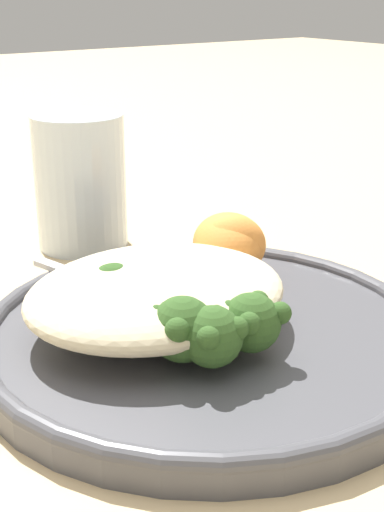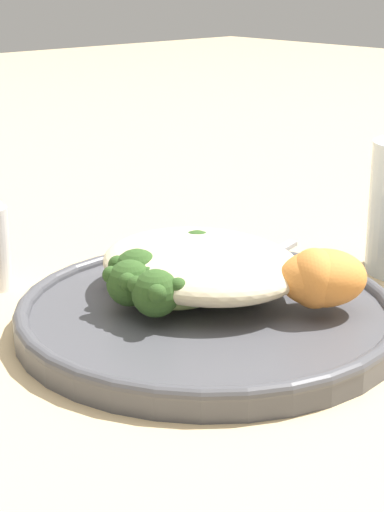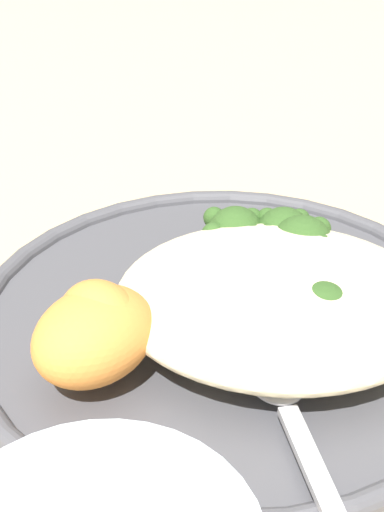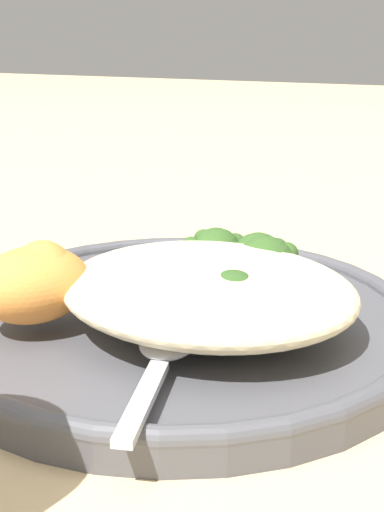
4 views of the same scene
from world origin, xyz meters
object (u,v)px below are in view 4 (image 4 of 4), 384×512
(quinoa_mound, at_px, (207,290))
(spoon, at_px, (164,352))
(broccoli_stalk_2, at_px, (236,293))
(sweet_potato_chunk_1, at_px, (44,279))
(broccoli_stalk_4, at_px, (239,273))
(broccoli_stalk_5, at_px, (235,268))
(broccoli_stalk_1, at_px, (223,304))
(plate, at_px, (179,319))
(broccoli_stalk_3, at_px, (227,286))
(broccoli_stalk_0, at_px, (193,304))
(broccoli_stalk_6, at_px, (207,261))
(sweet_potato_chunk_0, at_px, (34,285))

(quinoa_mound, distance_m, spoon, 0.06)
(broccoli_stalk_2, bearing_deg, sweet_potato_chunk_1, -163.86)
(broccoli_stalk_2, relative_size, broccoli_stalk_4, 1.02)
(broccoli_stalk_5, bearing_deg, spoon, -143.83)
(broccoli_stalk_4, bearing_deg, broccoli_stalk_1, -120.85)
(plate, distance_m, broccoli_stalk_3, 0.04)
(broccoli_stalk_4, distance_m, spoon, 0.09)
(broccoli_stalk_2, bearing_deg, quinoa_mound, -152.58)
(broccoli_stalk_2, relative_size, broccoli_stalk_3, 1.36)
(quinoa_mound, xyz_separation_m, broccoli_stalk_0, (0.00, 0.01, -0.01))
(broccoli_stalk_2, xyz_separation_m, broccoli_stalk_4, (0.01, -0.03, 0.00))
(broccoli_stalk_5, bearing_deg, broccoli_stalk_4, -114.12)
(broccoli_stalk_0, relative_size, broccoli_stalk_1, 1.06)
(broccoli_stalk_1, relative_size, broccoli_stalk_5, 0.80)
(broccoli_stalk_6, height_order, spoon, broccoli_stalk_6)
(broccoli_stalk_5, height_order, broccoli_stalk_6, same)
(broccoli_stalk_4, distance_m, broccoli_stalk_6, 0.03)
(broccoli_stalk_2, bearing_deg, broccoli_stalk_6, 123.36)
(spoon, bearing_deg, quinoa_mound, 165.47)
(broccoli_stalk_6, relative_size, sweet_potato_chunk_1, 1.81)
(broccoli_stalk_0, relative_size, broccoli_stalk_3, 1.25)
(broccoli_stalk_3, height_order, broccoli_stalk_5, broccoli_stalk_5)
(broccoli_stalk_0, height_order, broccoli_stalk_1, broccoli_stalk_1)
(broccoli_stalk_2, height_order, spoon, broccoli_stalk_2)
(broccoli_stalk_0, distance_m, broccoli_stalk_6, 0.07)
(plate, xyz_separation_m, quinoa_mound, (-0.03, 0.02, 0.03))
(broccoli_stalk_0, relative_size, broccoli_stalk_6, 1.06)
(quinoa_mound, xyz_separation_m, broccoli_stalk_1, (-0.01, 0.01, -0.00))
(quinoa_mound, height_order, broccoli_stalk_1, same)
(broccoli_stalk_1, height_order, broccoli_stalk_6, broccoli_stalk_1)
(broccoli_stalk_4, bearing_deg, plate, 174.37)
(quinoa_mound, relative_size, sweet_potato_chunk_1, 3.57)
(broccoli_stalk_1, xyz_separation_m, broccoli_stalk_5, (0.02, -0.06, -0.00))
(broccoli_stalk_6, bearing_deg, sweet_potato_chunk_1, 156.84)
(broccoli_stalk_2, xyz_separation_m, sweet_potato_chunk_1, (0.10, 0.04, 0.01))
(broccoli_stalk_2, xyz_separation_m, broccoli_stalk_3, (0.01, -0.02, -0.00))
(plate, xyz_separation_m, broccoli_stalk_4, (-0.03, -0.02, 0.03))
(broccoli_stalk_1, bearing_deg, broccoli_stalk_3, 126.83)
(broccoli_stalk_0, relative_size, spoon, 0.80)
(quinoa_mound, bearing_deg, broccoli_stalk_6, -66.23)
(broccoli_stalk_3, distance_m, sweet_potato_chunk_0, 0.11)
(broccoli_stalk_2, xyz_separation_m, broccoli_stalk_6, (0.04, -0.05, 0.00))
(broccoli_stalk_3, bearing_deg, spoon, -120.67)
(broccoli_stalk_4, relative_size, broccoli_stalk_5, 0.91)
(quinoa_mound, xyz_separation_m, sweet_potato_chunk_1, (0.09, 0.03, 0.00))
(plate, height_order, broccoli_stalk_5, broccoli_stalk_5)
(broccoli_stalk_3, xyz_separation_m, broccoli_stalk_4, (-0.00, -0.01, 0.00))
(spoon, bearing_deg, sweet_potato_chunk_1, -119.56)
(broccoli_stalk_2, height_order, broccoli_stalk_6, same)
(broccoli_stalk_3, height_order, broccoli_stalk_6, broccoli_stalk_6)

